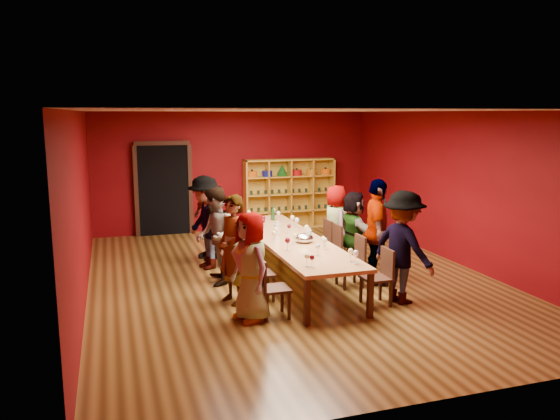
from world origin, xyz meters
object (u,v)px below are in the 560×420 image
Objects in this scene: chair_person_right_2 at (332,245)px; wine_bottle at (273,214)px; chair_person_left_2 at (240,254)px; person_right_1 at (377,232)px; shelving_unit at (289,190)px; chair_person_right_1 at (354,258)px; chair_person_left_3 at (228,241)px; person_left_4 at (208,219)px; person_right_0 at (403,247)px; person_left_3 at (206,222)px; tasting_table at (291,241)px; chair_person_right_0 at (381,274)px; person_left_0 at (251,267)px; chair_person_right_3 at (323,240)px; chair_person_left_1 at (255,270)px; spittoon_bowl at (304,238)px; person_right_2 at (354,230)px; chair_person_left_4 at (221,234)px; person_left_2 at (215,236)px; person_left_1 at (233,250)px; chair_person_left_0 at (269,285)px; person_right_3 at (336,225)px.

wine_bottle is (-0.74, 1.45, 0.38)m from chair_person_right_2.
chair_person_left_2 is 0.48× the size of person_right_1.
chair_person_right_1 is at bearing -95.51° from shelving_unit.
chair_person_left_3 is 0.54× the size of person_left_4.
person_right_0 is (-0.11, -6.01, -0.09)m from shelving_unit.
person_left_3 is at bearing -130.76° from shelving_unit.
chair_person_left_2 reaches higher than tasting_table.
person_right_0 is (0.37, 0.00, 0.40)m from chair_person_right_0.
wine_bottle is (-1.11, 3.39, -0.02)m from person_right_0.
person_left_0 is 1.79× the size of chair_person_left_3.
wine_bottle is (-0.74, 0.96, 0.38)m from chair_person_right_3.
chair_person_right_0 is (2.09, 0.02, -0.30)m from person_left_0.
person_right_1 is at bearing -74.33° from chair_person_right_3.
spittoon_bowl is at bearing 28.38° from chair_person_left_1.
chair_person_left_1 is 0.59× the size of person_right_2.
person_right_0 is 3.57m from wine_bottle.
wine_bottle is at bearing 67.59° from chair_person_left_1.
chair_person_right_3 is (1.82, -1.12, 0.00)m from chair_person_left_4.
person_left_0 is at bearing -95.46° from chair_person_left_3.
chair_person_left_2 is at bearing 172.22° from tasting_table.
person_left_3 is 1.61m from wine_bottle.
shelving_unit reaches higher than chair_person_left_4.
person_left_2 reaches higher than chair_person_right_3.
person_left_3 reaches higher than person_right_0.
person_left_1 is at bearing -142.65° from chair_person_right_3.
chair_person_right_1 is at bearing -54.90° from chair_person_left_4.
person_left_4 reaches higher than chair_person_left_0.
chair_person_left_3 is (0.27, 2.86, -0.30)m from person_left_0.
person_left_0 is 0.89× the size of person_right_0.
chair_person_left_1 is 1.00× the size of chair_person_right_0.
shelving_unit is 5.88m from person_left_1.
chair_person_right_2 is 2.74× the size of wine_bottle.
chair_person_left_3 is at bearing 90.00° from chair_person_left_1.
chair_person_left_1 is at bearing -1.19° from person_left_3.
person_left_4 is 2.98m from person_right_2.
chair_person_left_1 reaches higher than tasting_table.
spittoon_bowl reaches higher than chair_person_right_1.
chair_person_left_3 is at bearing 90.00° from chair_person_left_2.
person_left_1 is at bearing 11.38° from person_left_2.
chair_person_right_3 is (2.18, 1.67, -0.37)m from person_left_1.
person_left_4 is 3.33m from chair_person_right_1.
chair_person_left_1 is 0.52× the size of person_left_2.
wine_bottle is at bearing 116.92° from chair_person_right_2.
person_right_3 is at bearing -43.46° from wine_bottle.
chair_person_left_4 is 1.00× the size of chair_person_right_1.
person_left_2 is 1.03× the size of person_left_4.
person_right_3 is at bearing -10.94° from chair_person_left_3.
person_right_0 is (2.19, 0.02, 0.40)m from chair_person_left_0.
person_left_0 is 1.88m from chair_person_left_2.
person_left_1 reaches higher than tasting_table.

